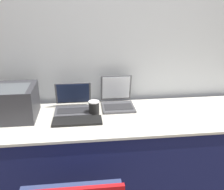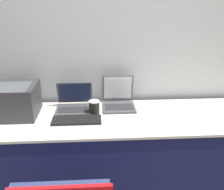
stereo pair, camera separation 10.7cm
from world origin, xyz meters
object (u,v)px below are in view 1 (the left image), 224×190
object	(u,v)px
coffee_cup	(94,108)
laptop_left	(73,104)
external_keyboard	(77,121)
laptop_right	(117,100)
printer	(8,101)

from	to	relation	value
coffee_cup	laptop_left	bearing A→B (deg)	145.76
laptop_left	external_keyboard	world-z (taller)	laptop_left
laptop_left	laptop_right	xyz separation A→B (m)	(0.39, 0.04, 0.01)
laptop_right	coffee_cup	xyz separation A→B (m)	(-0.22, -0.16, 0.00)
printer	coffee_cup	distance (m)	0.70
coffee_cup	printer	bearing A→B (deg)	178.22
laptop_left	laptop_right	world-z (taller)	laptop_right
laptop_left	coffee_cup	world-z (taller)	laptop_left
printer	laptop_left	world-z (taller)	printer
laptop_left	external_keyboard	xyz separation A→B (m)	(0.03, -0.25, -0.04)
laptop_right	external_keyboard	size ratio (longest dim) A/B	0.79
external_keyboard	coffee_cup	xyz separation A→B (m)	(0.14, 0.13, 0.05)
laptop_left	coffee_cup	xyz separation A→B (m)	(0.17, -0.12, 0.01)
printer	laptop_right	xyz separation A→B (m)	(0.91, 0.14, -0.08)
laptop_right	external_keyboard	xyz separation A→B (m)	(-0.36, -0.29, -0.05)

